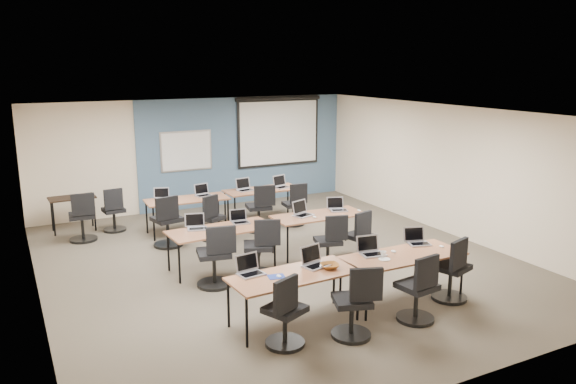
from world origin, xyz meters
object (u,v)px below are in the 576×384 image
task_chair_0 (285,317)px  laptop_10 (245,187)px  training_table_front_left (294,277)px  training_table_mid_right (319,217)px  laptop_3 (417,240)px  task_chair_8 (168,225)px  laptop_5 (240,220)px  task_chair_6 (330,246)px  laptop_4 (196,225)px  laptop_9 (203,193)px  laptop_2 (371,250)px  task_chair_10 (260,212)px  training_table_mid_left (222,231)px  whiteboard (186,151)px  task_chair_5 (260,252)px  spare_chair_b (83,221)px  laptop_1 (314,261)px  projector_screen (279,128)px  task_chair_9 (212,221)px  laptop_8 (163,197)px  task_chair_2 (419,294)px  laptop_11 (281,185)px  spare_chair_a (114,214)px  task_chair_7 (360,240)px  laptop_7 (337,207)px  training_table_front_right (403,257)px  laptop_0 (250,269)px  training_table_back_left (187,201)px  task_chair_4 (216,261)px  task_chair_1 (355,308)px  task_chair_3 (452,274)px  training_table_back_right (263,191)px  task_chair_11 (295,208)px  laptop_6 (302,212)px  utility_table (72,201)px

task_chair_0 → laptop_10: 5.90m
training_table_front_left → training_table_mid_right: 3.10m
laptop_3 → task_chair_8: size_ratio=0.32×
laptop_5 → task_chair_6: size_ratio=0.31×
laptop_4 → laptop_9: laptop_4 is taller
laptop_2 → task_chair_10: (-0.00, 4.01, -0.37)m
training_table_mid_left → laptop_9: size_ratio=5.61×
whiteboard → task_chair_10: whiteboard is taller
task_chair_5 → spare_chair_b: 4.14m
laptop_1 → laptop_5: (-0.10, 2.51, -0.01)m
projector_screen → task_chair_5: 5.80m
task_chair_0 → task_chair_8: 4.63m
training_table_front_left → task_chair_9: bearing=83.2°
task_chair_8 → laptop_2: bearing=-74.8°
laptop_3 → laptop_8: size_ratio=1.05×
task_chair_0 → task_chair_2: (1.97, -0.21, 0.01)m
whiteboard → projector_screen: size_ratio=0.53×
laptop_10 → laptop_1: bearing=-109.7°
laptop_11 → spare_chair_a: bearing=154.6°
task_chair_9 → spare_chair_a: size_ratio=1.00×
task_chair_5 → laptop_10: 3.41m
whiteboard → task_chair_7: whiteboard is taller
laptop_7 → training_table_front_right: bearing=-81.0°
training_table_mid_right → laptop_11: size_ratio=4.87×
laptop_0 → laptop_1: laptop_1 is taller
training_table_mid_right → training_table_back_left: same height
laptop_1 → laptop_4: laptop_1 is taller
task_chair_4 → training_table_front_left: bearing=-62.6°
laptop_5 → whiteboard: bearing=93.1°
laptop_7 → laptop_9: (-1.93, 2.39, -0.00)m
task_chair_1 → task_chair_10: (0.90, 4.94, 0.01)m
whiteboard → laptop_0: whiteboard is taller
laptop_2 → task_chair_3: bearing=-20.3°
training_table_mid_right → laptop_0: laptop_0 is taller
task_chair_4 → task_chair_9: 2.47m
training_table_back_left → training_table_back_right: size_ratio=1.00×
laptop_7 → task_chair_11: laptop_7 is taller
training_table_mid_left → laptop_3: bearing=-45.6°
task_chair_2 → laptop_3: bearing=43.8°
task_chair_1 → laptop_9: task_chair_1 is taller
task_chair_9 → training_table_front_right: bearing=-94.5°
laptop_1 → laptop_6: laptop_1 is taller
laptop_0 → task_chair_9: size_ratio=0.36×
task_chair_0 → laptop_7: bearing=25.3°
task_chair_7 → laptop_11: 3.31m
training_table_back_left → utility_table: utility_table is taller
training_table_back_right → task_chair_1: task_chair_1 is taller
laptop_7 → training_table_back_left: bearing=155.5°
task_chair_4 → spare_chair_b: size_ratio=1.03×
laptop_3 → laptop_6: laptop_6 is taller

